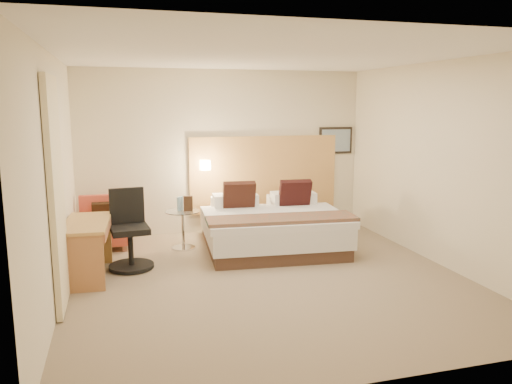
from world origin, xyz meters
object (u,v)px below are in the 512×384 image
object	(u,v)px
lounge_chair	(104,227)
desk	(89,233)
bed	(271,226)
desk_chair	(130,236)
side_table	(183,228)

from	to	relation	value
lounge_chair	desk	bearing A→B (deg)	-96.09
bed	lounge_chair	distance (m)	2.52
bed	lounge_chair	world-z (taller)	bed
desk	desk_chair	size ratio (longest dim) A/B	1.13
lounge_chair	desk	world-z (taller)	lounge_chair
lounge_chair	bed	bearing A→B (deg)	-15.95
desk_chair	desk	bearing A→B (deg)	-153.69
bed	desk	xyz separation A→B (m)	(-2.56, -0.65, 0.24)
side_table	desk_chair	world-z (taller)	desk_chair
bed	lounge_chair	size ratio (longest dim) A/B	2.82
bed	side_table	world-z (taller)	bed
desk_chair	lounge_chair	bearing A→B (deg)	107.32
lounge_chair	side_table	xyz separation A→B (m)	(1.13, -0.41, 0.02)
side_table	desk_chair	distance (m)	1.06
lounge_chair	side_table	bearing A→B (deg)	-19.67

